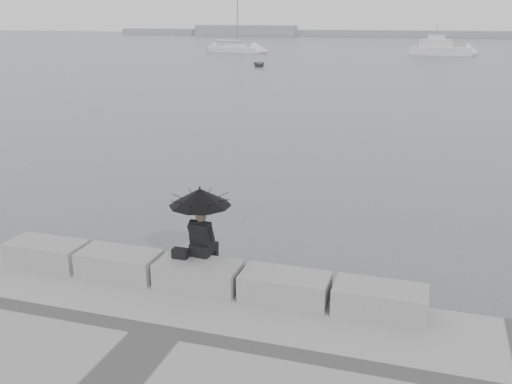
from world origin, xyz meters
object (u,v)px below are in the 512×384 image
(sailboat_left, at_px, (235,49))
(dinghy, at_px, (259,64))
(motor_cruiser, at_px, (442,49))
(seated_person, at_px, (200,206))

(sailboat_left, bearing_deg, dinghy, -48.28)
(sailboat_left, relative_size, motor_cruiser, 1.44)
(motor_cruiser, bearing_deg, sailboat_left, -163.99)
(sailboat_left, xyz_separation_m, dinghy, (11.01, -23.07, -0.27))
(sailboat_left, distance_m, dinghy, 25.56)
(dinghy, bearing_deg, motor_cruiser, 31.83)
(motor_cruiser, bearing_deg, seated_person, -82.33)
(seated_person, height_order, sailboat_left, sailboat_left)
(seated_person, distance_m, dinghy, 55.43)
(motor_cruiser, bearing_deg, dinghy, -116.34)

